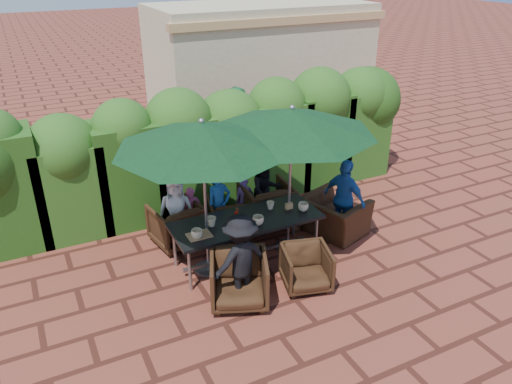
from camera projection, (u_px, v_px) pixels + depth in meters
name	position (u px, v px, depth m)	size (l,w,h in m)	color
ground	(261.00, 261.00, 8.04)	(80.00, 80.00, 0.00)	brown
dining_table	(246.00, 224.00, 7.77)	(2.35, 0.90, 0.75)	black
umbrella_left	(202.00, 136.00, 6.87)	(2.52, 2.52, 2.46)	gray
umbrella_right	(292.00, 121.00, 7.45)	(2.59, 2.59, 2.46)	gray
chair_far_left	(176.00, 222.00, 8.37)	(0.77, 0.72, 0.80)	black
chair_far_mid	(230.00, 214.00, 8.65)	(0.74, 0.70, 0.77)	black
chair_far_right	(266.00, 202.00, 8.95)	(0.84, 0.79, 0.87)	black
chair_near_left	(239.00, 277.00, 6.95)	(0.79, 0.74, 0.81)	black
chair_near_right	(306.00, 266.00, 7.31)	(0.67, 0.63, 0.69)	black
chair_end_right	(335.00, 210.00, 8.65)	(1.03, 0.67, 0.90)	black
adult_far_left	(176.00, 210.00, 8.33)	(0.60, 0.35, 1.21)	silver
adult_far_mid	(219.00, 206.00, 8.47)	(0.43, 0.35, 1.21)	#205CAE
adult_far_right	(266.00, 191.00, 8.95)	(0.60, 0.36, 1.24)	black
adult_near_left	(240.00, 259.00, 6.86)	(0.87, 0.40, 1.37)	black
adult_end_right	(344.00, 199.00, 8.48)	(0.82, 0.41, 1.40)	#205CAE
child_left	(192.00, 213.00, 8.56)	(0.33, 0.27, 0.91)	#DD4E8F
child_right	(245.00, 201.00, 8.95)	(0.33, 0.27, 0.90)	#794EA9
pedestrian_a	(237.00, 122.00, 11.71)	(1.61, 0.57, 1.72)	#248443
pedestrian_b	(276.00, 114.00, 12.22)	(0.86, 0.53, 1.79)	#DD4E8F
pedestrian_c	(304.00, 116.00, 12.44)	(1.00, 0.46, 1.56)	gray
cup_a	(197.00, 234.00, 7.21)	(0.17, 0.17, 0.14)	beige
cup_b	(211.00, 222.00, 7.53)	(0.15, 0.15, 0.14)	beige
cup_c	(258.00, 220.00, 7.57)	(0.18, 0.18, 0.14)	beige
cup_d	(270.00, 205.00, 8.03)	(0.13, 0.13, 0.12)	beige
cup_e	(303.00, 207.00, 7.97)	(0.17, 0.17, 0.14)	beige
ketchup_bottle	(236.00, 216.00, 7.65)	(0.04, 0.04, 0.17)	#B20C0A
sauce_bottle	(237.00, 213.00, 7.75)	(0.04, 0.04, 0.17)	#4C230C
serving_tray	(199.00, 235.00, 7.29)	(0.35, 0.25, 0.02)	#A87B51
number_block_left	(235.00, 219.00, 7.64)	(0.12, 0.06, 0.10)	tan
number_block_right	(289.00, 206.00, 8.03)	(0.12, 0.06, 0.10)	tan
hedge_wall	(204.00, 139.00, 9.30)	(9.10, 1.60, 2.44)	#1C3A10
building	(260.00, 62.00, 14.36)	(6.20, 3.08, 3.20)	beige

